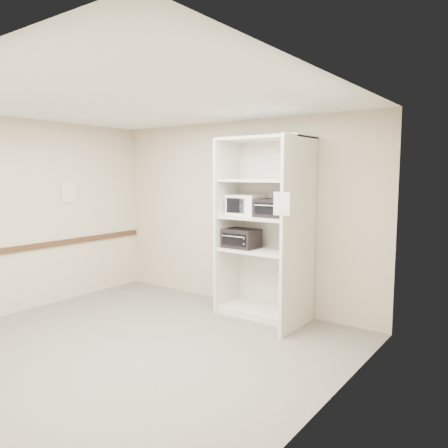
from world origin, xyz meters
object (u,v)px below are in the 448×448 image
Objects in this scene: shelving_unit at (267,234)px; toaster_oven_upper at (272,208)px; microwave at (245,205)px; toaster_oven_lower at (242,238)px.

toaster_oven_upper is at bearing -13.99° from shelving_unit.
microwave is 0.47m from toaster_oven_lower.
shelving_unit is 0.54m from microwave.
toaster_oven_lower is at bearing -86.75° from microwave.
toaster_oven_lower is at bearing -178.32° from toaster_oven_upper.
toaster_oven_lower is (0.00, -0.08, -0.46)m from microwave.
shelving_unit reaches higher than toaster_oven_upper.
microwave reaches higher than toaster_oven_upper.
shelving_unit reaches higher than toaster_oven_lower.
shelving_unit is at bearing -3.38° from microwave.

